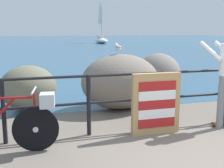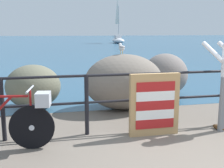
{
  "view_description": "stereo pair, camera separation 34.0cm",
  "coord_description": "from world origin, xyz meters",
  "px_view_note": "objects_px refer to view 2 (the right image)",
  "views": [
    {
      "loc": [
        -2.19,
        -2.8,
        1.72
      ],
      "look_at": [
        -0.8,
        2.03,
        0.77
      ],
      "focal_mm": 45.29,
      "sensor_mm": 36.0,
      "label": 1
    },
    {
      "loc": [
        -1.86,
        -2.88,
        1.72
      ],
      "look_at": [
        -0.8,
        2.03,
        0.77
      ],
      "focal_mm": 45.29,
      "sensor_mm": 36.0,
      "label": 2
    }
  ],
  "objects_px": {
    "breakwater_boulder_left": "(33,86)",
    "bicycle": "(5,119)",
    "breakwater_boulder_main": "(124,82)",
    "seagull": "(122,47)",
    "breakwater_boulder_right": "(165,74)",
    "folded_deckchair_stack": "(154,105)",
    "sailboat": "(118,38)"
  },
  "relations": [
    {
      "from": "breakwater_boulder_left",
      "to": "bicycle",
      "type": "bearing_deg",
      "value": -96.53
    },
    {
      "from": "breakwater_boulder_main",
      "to": "seagull",
      "type": "bearing_deg",
      "value": 107.66
    },
    {
      "from": "bicycle",
      "to": "breakwater_boulder_main",
      "type": "xyz_separation_m",
      "value": [
        2.23,
        1.79,
        0.14
      ]
    },
    {
      "from": "bicycle",
      "to": "breakwater_boulder_right",
      "type": "bearing_deg",
      "value": 45.65
    },
    {
      "from": "bicycle",
      "to": "seagull",
      "type": "relative_size",
      "value": 5.01
    },
    {
      "from": "seagull",
      "to": "breakwater_boulder_main",
      "type": "bearing_deg",
      "value": -164.63
    },
    {
      "from": "folded_deckchair_stack",
      "to": "sailboat",
      "type": "xyz_separation_m",
      "value": [
        7.39,
        33.72,
        0.19
      ]
    },
    {
      "from": "seagull",
      "to": "sailboat",
      "type": "xyz_separation_m",
      "value": [
        7.51,
        31.94,
        -0.65
      ]
    },
    {
      "from": "folded_deckchair_stack",
      "to": "breakwater_boulder_main",
      "type": "bearing_deg",
      "value": 92.85
    },
    {
      "from": "bicycle",
      "to": "breakwater_boulder_left",
      "type": "height_order",
      "value": "breakwater_boulder_left"
    },
    {
      "from": "breakwater_boulder_main",
      "to": "breakwater_boulder_left",
      "type": "height_order",
      "value": "breakwater_boulder_main"
    },
    {
      "from": "sailboat",
      "to": "bicycle",
      "type": "bearing_deg",
      "value": -17.22
    },
    {
      "from": "seagull",
      "to": "folded_deckchair_stack",
      "type": "bearing_deg",
      "value": -178.55
    },
    {
      "from": "folded_deckchair_stack",
      "to": "breakwater_boulder_left",
      "type": "height_order",
      "value": "folded_deckchair_stack"
    },
    {
      "from": "folded_deckchair_stack",
      "to": "breakwater_boulder_left",
      "type": "xyz_separation_m",
      "value": [
        -2.05,
        2.18,
        -0.03
      ]
    },
    {
      "from": "seagull",
      "to": "sailboat",
      "type": "height_order",
      "value": "sailboat"
    },
    {
      "from": "breakwater_boulder_main",
      "to": "breakwater_boulder_right",
      "type": "relative_size",
      "value": 1.43
    },
    {
      "from": "seagull",
      "to": "sailboat",
      "type": "distance_m",
      "value": 32.82
    },
    {
      "from": "folded_deckchair_stack",
      "to": "breakwater_boulder_main",
      "type": "height_order",
      "value": "breakwater_boulder_main"
    },
    {
      "from": "bicycle",
      "to": "sailboat",
      "type": "bearing_deg",
      "value": 81.34
    },
    {
      "from": "breakwater_boulder_left",
      "to": "breakwater_boulder_right",
      "type": "relative_size",
      "value": 0.99
    },
    {
      "from": "bicycle",
      "to": "breakwater_boulder_main",
      "type": "bearing_deg",
      "value": 46.1
    },
    {
      "from": "breakwater_boulder_main",
      "to": "breakwater_boulder_right",
      "type": "distance_m",
      "value": 1.8
    },
    {
      "from": "folded_deckchair_stack",
      "to": "breakwater_boulder_right",
      "type": "relative_size",
      "value": 0.85
    },
    {
      "from": "breakwater_boulder_main",
      "to": "seagull",
      "type": "distance_m",
      "value": 0.76
    },
    {
      "from": "bicycle",
      "to": "breakwater_boulder_main",
      "type": "relative_size",
      "value": 0.96
    },
    {
      "from": "breakwater_boulder_left",
      "to": "breakwater_boulder_right",
      "type": "bearing_deg",
      "value": 9.91
    },
    {
      "from": "bicycle",
      "to": "folded_deckchair_stack",
      "type": "height_order",
      "value": "folded_deckchair_stack"
    },
    {
      "from": "sailboat",
      "to": "breakwater_boulder_right",
      "type": "bearing_deg",
      "value": -12.27
    },
    {
      "from": "breakwater_boulder_main",
      "to": "breakwater_boulder_left",
      "type": "distance_m",
      "value": 2.04
    },
    {
      "from": "folded_deckchair_stack",
      "to": "breakwater_boulder_left",
      "type": "distance_m",
      "value": 2.99
    },
    {
      "from": "folded_deckchair_stack",
      "to": "breakwater_boulder_right",
      "type": "xyz_separation_m",
      "value": [
        1.34,
        2.77,
        0.04
      ]
    }
  ]
}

